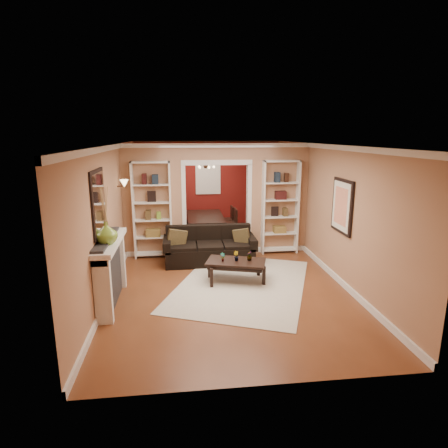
{
  "coord_description": "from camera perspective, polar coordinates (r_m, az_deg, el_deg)",
  "views": [
    {
      "loc": [
        -0.88,
        -7.78,
        2.9
      ],
      "look_at": [
        -0.06,
        -0.8,
        1.21
      ],
      "focal_mm": 30.0,
      "sensor_mm": 36.0,
      "label": 1
    }
  ],
  "objects": [
    {
      "name": "vase",
      "position": [
        6.35,
        -17.49,
        -1.31
      ],
      "size": [
        0.4,
        0.4,
        0.37
      ],
      "primitive_type": "imported",
      "rotation": [
        0.0,
        0.0,
        -0.15
      ],
      "color": "olive",
      "rests_on": "fireplace"
    },
    {
      "name": "partition_wall",
      "position": [
        9.16,
        -1.12,
        3.75
      ],
      "size": [
        4.5,
        0.15,
        2.7
      ],
      "primitive_type": "cube",
      "color": "tan",
      "rests_on": "floor"
    },
    {
      "name": "wall_left",
      "position": [
        8.05,
        -16.4,
        1.85
      ],
      "size": [
        0.0,
        8.0,
        8.0
      ],
      "primitive_type": "plane",
      "rotation": [
        1.57,
        0.0,
        1.57
      ],
      "color": "tan",
      "rests_on": "ground"
    },
    {
      "name": "plant_right",
      "position": [
        7.53,
        3.89,
        -4.86
      ],
      "size": [
        0.13,
        0.13,
        0.19
      ],
      "primitive_type": "imported",
      "rotation": [
        0.0,
        0.0,
        4.4
      ],
      "color": "#336626",
      "rests_on": "coffee_table"
    },
    {
      "name": "dining_chair_nw",
      "position": [
        10.43,
        -5.58,
        -0.53
      ],
      "size": [
        0.4,
        0.4,
        0.77
      ],
      "primitive_type": "cube",
      "rotation": [
        0.0,
        0.0,
        1.62
      ],
      "color": "black",
      "rests_on": "floor"
    },
    {
      "name": "fireplace",
      "position": [
        6.8,
        -16.67,
        -7.02
      ],
      "size": [
        0.32,
        1.7,
        1.16
      ],
      "primitive_type": "cube",
      "color": "white",
      "rests_on": "floor"
    },
    {
      "name": "sofa",
      "position": [
        8.62,
        -2.21,
        -3.29
      ],
      "size": [
        2.1,
        0.91,
        0.82
      ],
      "primitive_type": "cube",
      "color": "black",
      "rests_on": "floor"
    },
    {
      "name": "wall_front",
      "position": [
        4.18,
        6.01,
        -8.32
      ],
      "size": [
        8.0,
        0.0,
        8.0
      ],
      "primitive_type": "plane",
      "rotation": [
        -1.57,
        0.0,
        0.0
      ],
      "color": "tan",
      "rests_on": "ground"
    },
    {
      "name": "mirror",
      "position": [
        6.52,
        -18.6,
        3.08
      ],
      "size": [
        0.03,
        0.95,
        1.1
      ],
      "primitive_type": "cube",
      "color": "silver",
      "rests_on": "wall_left"
    },
    {
      "name": "red_back_panel",
      "position": [
        11.89,
        -2.44,
        5.85
      ],
      "size": [
        4.44,
        0.04,
        2.64
      ],
      "primitive_type": "cube",
      "color": "maroon",
      "rests_on": "floor"
    },
    {
      "name": "area_rug",
      "position": [
        7.53,
        2.75,
        -9.12
      ],
      "size": [
        3.44,
        3.97,
        0.01
      ],
      "primitive_type": "cube",
      "rotation": [
        0.0,
        0.0,
        -0.38
      ],
      "color": "beige",
      "rests_on": "floor"
    },
    {
      "name": "wall_right",
      "position": [
        8.53,
        14.94,
        2.57
      ],
      "size": [
        0.0,
        8.0,
        8.0
      ],
      "primitive_type": "plane",
      "rotation": [
        1.57,
        0.0,
        -1.57
      ],
      "color": "tan",
      "rests_on": "ground"
    },
    {
      "name": "ceiling",
      "position": [
        7.83,
        -0.28,
        12.04
      ],
      "size": [
        8.0,
        8.0,
        0.0
      ],
      "primitive_type": "plane",
      "rotation": [
        3.14,
        0.0,
        0.0
      ],
      "color": "white",
      "rests_on": "ground"
    },
    {
      "name": "wall_back",
      "position": [
        11.91,
        -2.46,
        6.01
      ],
      "size": [
        8.0,
        0.0,
        8.0
      ],
      "primitive_type": "plane",
      "rotation": [
        1.57,
        0.0,
        0.0
      ],
      "color": "tan",
      "rests_on": "ground"
    },
    {
      "name": "bookshelf_right",
      "position": [
        9.31,
        8.54,
        2.51
      ],
      "size": [
        0.9,
        0.3,
        2.3
      ],
      "primitive_type": "cube",
      "color": "white",
      "rests_on": "floor"
    },
    {
      "name": "dining_chair_ne",
      "position": [
        10.48,
        0.43,
        0.03
      ],
      "size": [
        0.57,
        0.57,
        0.91
      ],
      "primitive_type": "cube",
      "rotation": [
        0.0,
        0.0,
        -1.25
      ],
      "color": "black",
      "rests_on": "floor"
    },
    {
      "name": "plant_left",
      "position": [
        7.46,
        -0.2,
        -5.05
      ],
      "size": [
        0.11,
        0.09,
        0.18
      ],
      "primitive_type": "imported",
      "rotation": [
        0.0,
        0.0,
        0.35
      ],
      "color": "#336626",
      "rests_on": "coffee_table"
    },
    {
      "name": "pillow_right",
      "position": [
        8.64,
        2.72,
        -2.04
      ],
      "size": [
        0.38,
        0.25,
        0.37
      ],
      "primitive_type": "cube",
      "rotation": [
        0.0,
        0.0,
        -0.44
      ],
      "color": "brown",
      "rests_on": "sofa"
    },
    {
      "name": "dining_chair_sw",
      "position": [
        11.01,
        -5.65,
        0.28
      ],
      "size": [
        0.4,
        0.4,
        0.79
      ],
      "primitive_type": "cube",
      "rotation": [
        0.0,
        0.0,
        1.55
      ],
      "color": "black",
      "rests_on": "floor"
    },
    {
      "name": "wall_sconce",
      "position": [
        8.49,
        -15.35,
        5.79
      ],
      "size": [
        0.18,
        0.18,
        0.22
      ],
      "primitive_type": "cube",
      "color": "#FFE0A5",
      "rests_on": "wall_left"
    },
    {
      "name": "bookshelf_left",
      "position": [
        9.01,
        -10.87,
        2.05
      ],
      "size": [
        0.9,
        0.3,
        2.3
      ],
      "primitive_type": "cube",
      "color": "white",
      "rests_on": "floor"
    },
    {
      "name": "coffee_table",
      "position": [
        7.59,
        1.84,
        -7.18
      ],
      "size": [
        1.28,
        0.93,
        0.44
      ],
      "primitive_type": "cube",
      "rotation": [
        0.0,
        0.0,
        -0.29
      ],
      "color": "black",
      "rests_on": "floor"
    },
    {
      "name": "plant_center",
      "position": [
        7.49,
        1.86,
        -4.92
      ],
      "size": [
        0.13,
        0.14,
        0.19
      ],
      "primitive_type": "imported",
      "rotation": [
        0.0,
        0.0,
        2.2
      ],
      "color": "#336626",
      "rests_on": "coffee_table"
    },
    {
      "name": "dining_window",
      "position": [
        11.82,
        -2.44,
        6.93
      ],
      "size": [
        0.78,
        0.03,
        0.98
      ],
      "primitive_type": "cube",
      "color": "#8CA5CC",
      "rests_on": "wall_back"
    },
    {
      "name": "chandelier",
      "position": [
        10.55,
        -1.95,
        8.71
      ],
      "size": [
        0.5,
        0.5,
        0.3
      ],
      "primitive_type": "cube",
      "color": "#40281D",
      "rests_on": "ceiling"
    },
    {
      "name": "framed_art",
      "position": [
        7.57,
        17.5,
        2.61
      ],
      "size": [
        0.04,
        0.85,
        1.05
      ],
      "primitive_type": "cube",
      "color": "black",
      "rests_on": "wall_right"
    },
    {
      "name": "floor",
      "position": [
        8.35,
        -0.26,
        -6.82
      ],
      "size": [
        8.0,
        8.0,
        0.0
      ],
      "primitive_type": "plane",
      "color": "brown",
      "rests_on": "ground"
    },
    {
      "name": "pillow_left",
      "position": [
        8.52,
        -7.21,
        -2.17
      ],
      "size": [
        0.44,
        0.22,
        0.42
      ],
      "primitive_type": "cube",
      "rotation": [
        0.0,
        0.0,
        0.23
      ],
      "color": "brown",
      "rests_on": "sofa"
    },
    {
      "name": "dining_chair_se",
      "position": [
        11.07,
        0.04,
        0.61
      ],
      "size": [
        0.55,
        0.55,
        0.86
      ],
      "primitive_type": "cube",
      "rotation": [
        0.0,
        0.0,
        -1.92
      ],
      "color": "black",
      "rests_on": "floor"
    },
    {
      "name": "dining_table",
      "position": [
        10.76,
        -2.68,
        -0.4
      ],
      "size": [
        1.82,
        1.02,
        0.64
      ],
      "primitive_type": "imported",
      "rotation": [
        0.0,
        0.0,
        1.57
      ],
      "color": "black",
      "rests_on": "floor"
    }
  ]
}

